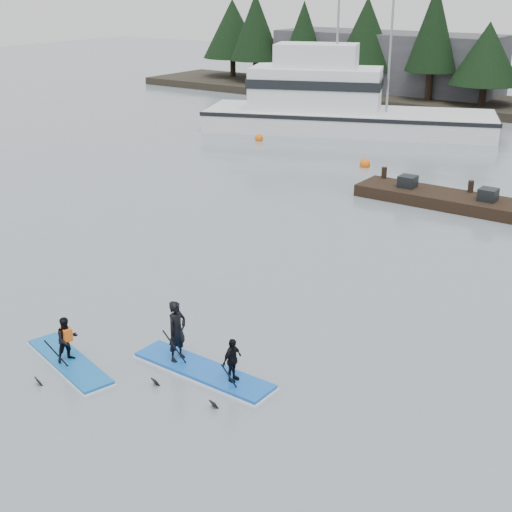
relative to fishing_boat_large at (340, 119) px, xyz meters
The scene contains 7 objects.
ground 30.87m from the fishing_boat_large, 71.11° to the right, with size 160.00×160.00×0.00m, color slate.
waterfront_building 15.44m from the fishing_boat_large, 105.15° to the left, with size 18.00×6.00×5.00m, color #4C4C51.
fishing_boat_large is the anchor object (origin of this frame).
buoy_b 9.35m from the fishing_boat_large, 52.89° to the right, with size 0.55×0.55×0.55m, color #F55D0C.
buoy_a 5.90m from the fishing_boat_large, 114.66° to the right, with size 0.49×0.49×0.49m, color #F55D0C.
paddleboard_solo 30.88m from the fishing_boat_large, 73.31° to the right, with size 3.29×1.62×1.77m.
paddleboard_duo 30.37m from the fishing_boat_large, 67.27° to the right, with size 3.77×1.16×2.19m.
Camera 1 is at (11.54, -10.30, 8.84)m, focal length 50.00 mm.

